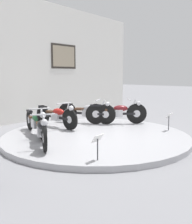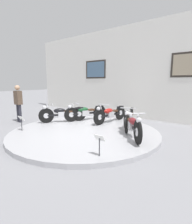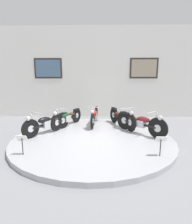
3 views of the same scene
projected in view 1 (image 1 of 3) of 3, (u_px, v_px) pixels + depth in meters
ground_plane at (96, 139)px, 7.20m from camera, size 60.00×60.00×0.00m
display_platform at (96, 136)px, 7.19m from camera, size 5.04×5.04×0.13m
back_wall at (13, 60)px, 9.15m from camera, size 14.00×0.22×4.50m
motorcycle_black at (42, 129)px, 6.11m from camera, size 1.17×1.64×0.78m
motorcycle_green at (36, 121)px, 7.04m from camera, size 0.85×1.81×0.78m
motorcycle_red at (56, 115)px, 8.08m from camera, size 0.54×1.97×0.79m
motorcycle_silver at (87, 112)px, 8.70m from camera, size 0.79×1.89×0.80m
motorcycle_maroon at (117, 112)px, 8.59m from camera, size 1.38×1.55×0.81m
info_placard_front_left at (98, 142)px, 4.98m from camera, size 0.26×0.11×0.51m
info_placard_front_centre at (169, 118)px, 7.60m from camera, size 0.26×0.11×0.51m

